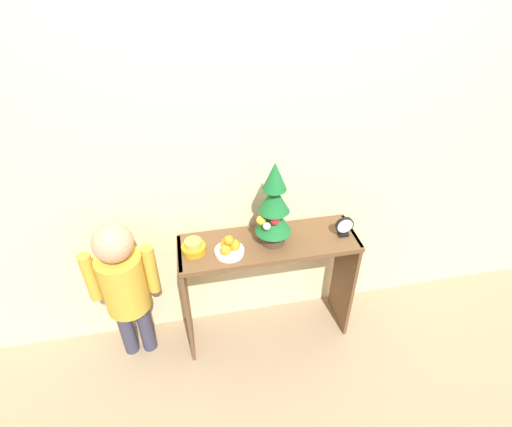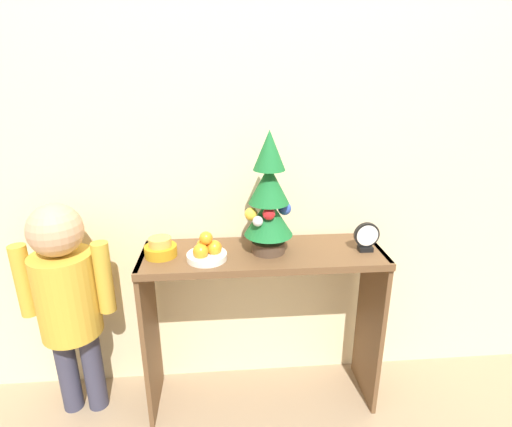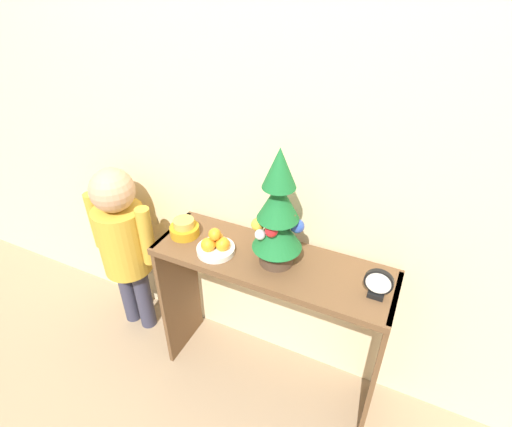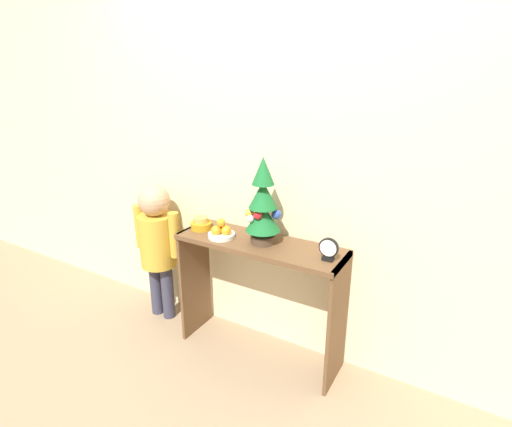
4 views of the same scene
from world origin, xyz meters
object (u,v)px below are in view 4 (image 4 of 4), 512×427
mini_tree (263,204)px  fruit_bowl (221,232)px  child_figure (157,238)px  singing_bowl (201,224)px  desk_clock (329,250)px

mini_tree → fruit_bowl: bearing=-168.9°
fruit_bowl → child_figure: (-0.60, 0.06, -0.20)m
child_figure → singing_bowl: bearing=-2.2°
mini_tree → fruit_bowl: (-0.26, -0.05, -0.20)m
mini_tree → child_figure: 0.95m
child_figure → fruit_bowl: bearing=-6.0°
mini_tree → singing_bowl: (-0.45, -0.00, -0.20)m
mini_tree → desk_clock: (0.41, -0.03, -0.18)m
fruit_bowl → singing_bowl: size_ratio=1.23×
singing_bowl → fruit_bowl: bearing=-13.9°
fruit_bowl → singing_bowl: 0.20m
fruit_bowl → singing_bowl: fruit_bowl is taller
child_figure → desk_clock: bearing=-1.8°
fruit_bowl → child_figure: child_figure is taller
singing_bowl → child_figure: bearing=177.8°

